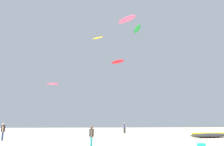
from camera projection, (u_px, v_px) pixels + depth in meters
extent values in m
cylinder|color=teal|center=(91.00, 142.00, 17.82)|extent=(0.15, 0.15, 0.80)
cylinder|color=teal|center=(91.00, 142.00, 18.00)|extent=(0.15, 0.15, 0.80)
cylinder|color=#2D2D33|center=(91.00, 133.00, 18.05)|extent=(0.36, 0.36, 0.60)
cylinder|color=brown|center=(92.00, 133.00, 17.84)|extent=(0.11, 0.11, 0.55)
cylinder|color=brown|center=(91.00, 133.00, 18.25)|extent=(0.11, 0.11, 0.55)
sphere|color=brown|center=(92.00, 127.00, 18.14)|extent=(0.22, 0.22, 0.22)
cylinder|color=black|center=(125.00, 131.00, 38.82)|extent=(0.16, 0.16, 0.86)
cylinder|color=black|center=(124.00, 131.00, 38.91)|extent=(0.16, 0.16, 0.86)
cylinder|color=navy|center=(124.00, 126.00, 39.02)|extent=(0.39, 0.39, 0.64)
cylinder|color=tan|center=(126.00, 126.00, 38.91)|extent=(0.11, 0.11, 0.59)
cylinder|color=tan|center=(123.00, 126.00, 39.12)|extent=(0.11, 0.11, 0.59)
sphere|color=tan|center=(124.00, 123.00, 39.11)|extent=(0.23, 0.23, 0.23)
cylinder|color=navy|center=(2.00, 136.00, 24.37)|extent=(0.16, 0.16, 0.88)
cylinder|color=navy|center=(2.00, 136.00, 24.18)|extent=(0.16, 0.16, 0.88)
cylinder|color=black|center=(3.00, 129.00, 24.43)|extent=(0.40, 0.40, 0.66)
cylinder|color=tan|center=(3.00, 129.00, 24.64)|extent=(0.12, 0.12, 0.60)
cylinder|color=tan|center=(3.00, 129.00, 24.21)|extent=(0.12, 0.12, 0.60)
sphere|color=tan|center=(4.00, 124.00, 24.52)|extent=(0.24, 0.24, 0.24)
ellipsoid|color=#2D2D33|center=(209.00, 135.00, 28.12)|extent=(5.24, 2.05, 0.55)
cylinder|color=yellow|center=(209.00, 133.00, 28.17)|extent=(4.68, 0.80, 0.22)
cube|color=#19B29E|center=(201.00, 145.00, 17.78)|extent=(0.56, 0.36, 0.32)
ellipsoid|color=yellow|center=(98.00, 38.00, 54.23)|extent=(2.79, 2.33, 0.60)
cylinder|color=orange|center=(98.00, 37.00, 54.26)|extent=(2.19, 1.62, 0.12)
ellipsoid|color=green|center=(137.00, 29.00, 46.78)|extent=(1.37, 4.32, 0.75)
ellipsoid|color=red|center=(118.00, 62.00, 49.25)|extent=(3.12, 3.54, 0.75)
cylinder|color=#E5598C|center=(118.00, 61.00, 49.28)|extent=(2.21, 2.74, 0.16)
ellipsoid|color=#E5598C|center=(53.00, 84.00, 50.20)|extent=(2.75, 1.10, 0.52)
ellipsoid|color=#E5598C|center=(127.00, 19.00, 37.94)|extent=(3.20, 3.90, 0.58)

